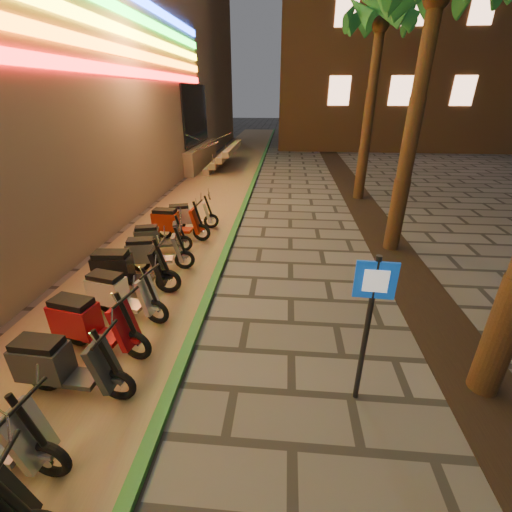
# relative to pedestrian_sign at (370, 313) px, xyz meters

# --- Properties ---
(parking_strip) EXTENTS (3.40, 60.00, 0.01)m
(parking_strip) POSITION_rel_pedestrian_sign_xyz_m (-4.33, 8.33, -1.44)
(parking_strip) COLOR #8C7251
(parking_strip) RESTS_ON ground
(green_curb) EXTENTS (0.18, 60.00, 0.10)m
(green_curb) POSITION_rel_pedestrian_sign_xyz_m (-2.63, 8.33, -1.39)
(green_curb) COLOR #286C2B
(green_curb) RESTS_ON ground
(planting_strip) EXTENTS (1.20, 40.00, 0.02)m
(planting_strip) POSITION_rel_pedestrian_sign_xyz_m (1.87, 3.33, -1.43)
(planting_strip) COLOR black
(planting_strip) RESTS_ON ground
(palm_d) EXTENTS (2.97, 3.02, 7.16)m
(palm_d) POSITION_rel_pedestrian_sign_xyz_m (1.87, 10.33, 4.50)
(palm_d) COLOR #472D19
(palm_d) RESTS_ON ground
(pedestrian_sign) EXTENTS (0.49, 0.10, 2.22)m
(pedestrian_sign) POSITION_rel_pedestrian_sign_xyz_m (0.00, 0.00, 0.00)
(pedestrian_sign) COLOR black
(pedestrian_sign) RESTS_ON ground
(scooter_6) EXTENTS (1.68, 0.59, 1.19)m
(scooter_6) POSITION_rel_pedestrian_sign_xyz_m (-4.10, -0.28, -0.93)
(scooter_6) COLOR black
(scooter_6) RESTS_ON ground
(scooter_7) EXTENTS (1.74, 0.78, 1.23)m
(scooter_7) POSITION_rel_pedestrian_sign_xyz_m (-4.19, 0.64, -0.91)
(scooter_7) COLOR black
(scooter_7) RESTS_ON ground
(scooter_8) EXTENTS (1.63, 0.75, 1.15)m
(scooter_8) POSITION_rel_pedestrian_sign_xyz_m (-4.14, 1.60, -0.94)
(scooter_8) COLOR black
(scooter_8) RESTS_ON ground
(scooter_9) EXTENTS (1.79, 0.64, 1.26)m
(scooter_9) POSITION_rel_pedestrian_sign_xyz_m (-4.36, 2.44, -0.89)
(scooter_9) COLOR black
(scooter_9) RESTS_ON ground
(scooter_10) EXTENTS (1.56, 0.72, 1.10)m
(scooter_10) POSITION_rel_pedestrian_sign_xyz_m (-4.19, 3.47, -0.96)
(scooter_10) COLOR black
(scooter_10) RESTS_ON ground
(scooter_11) EXTENTS (1.46, 0.75, 1.03)m
(scooter_11) POSITION_rel_pedestrian_sign_xyz_m (-4.44, 4.43, -0.99)
(scooter_11) COLOR black
(scooter_11) RESTS_ON ground
(scooter_12) EXTENTS (1.68, 0.59, 1.19)m
(scooter_12) POSITION_rel_pedestrian_sign_xyz_m (-4.26, 5.43, -0.93)
(scooter_12) COLOR black
(scooter_12) RESTS_ON ground
(scooter_13) EXTENTS (1.51, 0.80, 1.08)m
(scooter_13) POSITION_rel_pedestrian_sign_xyz_m (-4.09, 6.20, -0.97)
(scooter_13) COLOR black
(scooter_13) RESTS_ON ground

